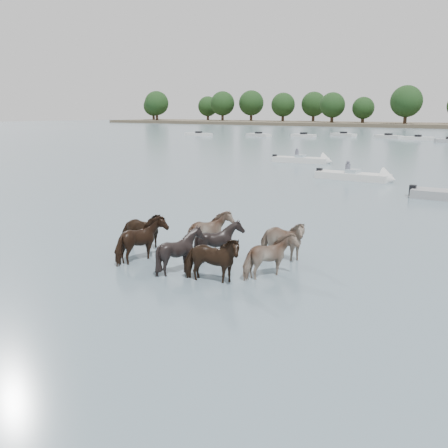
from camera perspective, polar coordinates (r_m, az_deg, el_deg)
The scene contains 6 objects.
ground at distance 14.01m, azimuth -4.12°, elevation -7.22°, with size 400.00×400.00×0.00m, color slate.
shoreline at distance 178.38m, azimuth 9.00°, elevation 11.21°, with size 160.00×30.00×1.00m, color #4C4233.
pony_herd at distance 15.99m, azimuth -2.28°, elevation -2.36°, with size 6.98×4.22×1.55m.
motorboat_a at distance 36.63m, azimuth 15.52°, elevation 5.14°, with size 5.74×1.64×1.92m.
motorboat_f at distance 48.05m, azimuth 9.54°, elevation 7.13°, with size 5.86×2.43×1.92m.
treeline at distance 182.96m, azimuth 6.68°, elevation 13.29°, with size 146.26×24.10×12.31m.
Camera 1 is at (8.33, -10.20, 4.77)m, focal length 40.35 mm.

